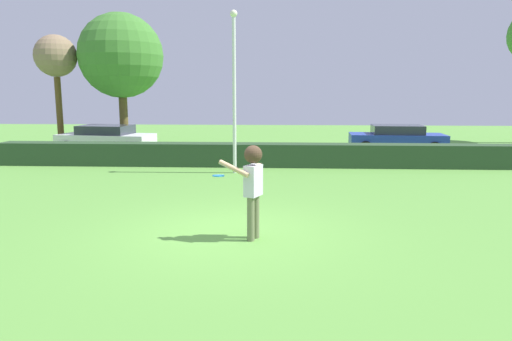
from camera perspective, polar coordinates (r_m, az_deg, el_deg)
name	(u,v)px	position (r m, az deg, el deg)	size (l,w,h in m)	color
ground_plane	(229,233)	(9.33, -3.31, -7.62)	(60.00, 60.00, 0.00)	#5E9D3F
person	(253,180)	(8.66, -0.40, -1.17)	(0.83, 0.53, 1.79)	#6C724F
frisbee	(218,176)	(8.66, -4.61, -0.63)	(0.22, 0.23, 0.04)	#268CE5
lamppost	(234,84)	(15.82, -2.68, 10.47)	(0.24, 0.24, 5.37)	silver
hedge_row	(253,155)	(17.44, -0.32, 1.93)	(19.19, 0.90, 0.85)	#2C472A
parked_car_white	(106,138)	(22.28, -17.80, 3.83)	(4.39, 2.25, 1.25)	white
parked_car_blue	(397,137)	(22.25, 16.79, 3.88)	(4.30, 2.03, 1.25)	#263FA5
birch_tree	(121,56)	(23.76, -16.15, 13.25)	(3.99, 3.99, 6.43)	brown
willow_tree	(56,58)	(24.44, -23.23, 12.49)	(1.95, 1.95, 5.38)	brown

